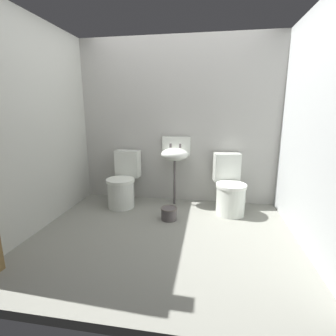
% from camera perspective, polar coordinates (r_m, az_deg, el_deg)
% --- Properties ---
extents(ground_plane, '(3.30, 2.61, 0.08)m').
position_cam_1_polar(ground_plane, '(2.98, -0.90, -15.25)').
color(ground_plane, gray).
extents(wall_back, '(3.30, 0.10, 2.39)m').
position_cam_1_polar(wall_back, '(3.76, 2.23, 10.42)').
color(wall_back, '#B2B1AB').
rests_on(wall_back, ground).
extents(wall_left, '(0.10, 2.41, 2.39)m').
position_cam_1_polar(wall_left, '(3.32, -27.32, 8.59)').
color(wall_left, '#B6B8AF').
rests_on(wall_left, ground).
extents(wall_right, '(0.10, 2.41, 2.39)m').
position_cam_1_polar(wall_right, '(2.87, 30.72, 7.67)').
color(wall_right, '#AEB2B2').
rests_on(wall_right, ground).
extents(toilet_left, '(0.43, 0.61, 0.78)m').
position_cam_1_polar(toilet_left, '(3.69, -10.27, -3.59)').
color(toilet_left, white).
rests_on(toilet_left, ground).
extents(toilet_right, '(0.48, 0.65, 0.78)m').
position_cam_1_polar(toilet_right, '(3.50, 13.89, -4.73)').
color(toilet_right, white).
rests_on(toilet_right, ground).
extents(sink, '(0.42, 0.35, 0.99)m').
position_cam_1_polar(sink, '(3.60, 1.62, 3.26)').
color(sink, '#534C4D').
rests_on(sink, ground).
extents(bucket, '(0.22, 0.22, 0.16)m').
position_cam_1_polar(bucket, '(3.24, 0.22, -10.33)').
color(bucket, '#534C4D').
rests_on(bucket, ground).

